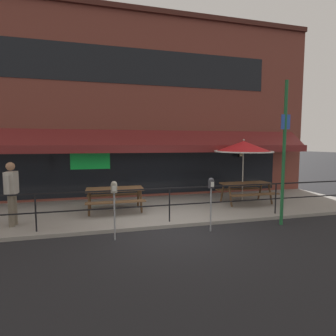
# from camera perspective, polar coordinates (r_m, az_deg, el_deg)

# --- Properties ---
(ground_plane) EXTENTS (120.00, 120.00, 0.00)m
(ground_plane) POSITION_cam_1_polar(r_m,az_deg,el_deg) (7.32, 0.94, -12.97)
(ground_plane) COLOR black
(patio_deck) EXTENTS (15.00, 4.00, 0.10)m
(patio_deck) POSITION_cam_1_polar(r_m,az_deg,el_deg) (9.18, -2.39, -8.87)
(patio_deck) COLOR gray
(patio_deck) RESTS_ON ground
(restaurant_building) EXTENTS (15.00, 1.60, 7.65)m
(restaurant_building) POSITION_cam_1_polar(r_m,az_deg,el_deg) (11.19, -4.89, 12.98)
(restaurant_building) COLOR brown
(restaurant_building) RESTS_ON ground
(patio_railing) EXTENTS (13.84, 0.04, 0.97)m
(patio_railing) POSITION_cam_1_polar(r_m,az_deg,el_deg) (7.40, 0.33, -6.37)
(patio_railing) COLOR black
(patio_railing) RESTS_ON patio_deck
(picnic_table_left) EXTENTS (1.80, 1.42, 0.76)m
(picnic_table_left) POSITION_cam_1_polar(r_m,az_deg,el_deg) (8.66, -11.48, -5.38)
(picnic_table_left) COLOR brown
(picnic_table_left) RESTS_ON patio_deck
(picnic_table_centre) EXTENTS (1.80, 1.42, 0.76)m
(picnic_table_centre) POSITION_cam_1_polar(r_m,az_deg,el_deg) (10.07, 16.66, -4.01)
(picnic_table_centre) COLOR brown
(picnic_table_centre) RESTS_ON patio_deck
(patio_umbrella_centre) EXTENTS (2.14, 2.14, 2.38)m
(patio_umbrella_centre) POSITION_cam_1_polar(r_m,az_deg,el_deg) (10.17, 16.11, 4.44)
(patio_umbrella_centre) COLOR #B7B2A8
(patio_umbrella_centre) RESTS_ON patio_deck
(pedestrian_walking) EXTENTS (0.26, 0.62, 1.71)m
(pedestrian_walking) POSITION_cam_1_polar(r_m,az_deg,el_deg) (8.13, -30.89, -4.22)
(pedestrian_walking) COLOR #665B4C
(pedestrian_walking) RESTS_ON patio_deck
(parking_meter_near) EXTENTS (0.15, 0.16, 1.42)m
(parking_meter_near) POSITION_cam_1_polar(r_m,az_deg,el_deg) (6.31, -11.66, -5.28)
(parking_meter_near) COLOR gray
(parking_meter_near) RESTS_ON ground
(parking_meter_far) EXTENTS (0.15, 0.16, 1.42)m
(parking_meter_far) POSITION_cam_1_polar(r_m,az_deg,el_deg) (6.89, 9.37, -4.35)
(parking_meter_far) COLOR gray
(parking_meter_far) RESTS_ON ground
(street_sign_pole) EXTENTS (0.28, 0.09, 4.02)m
(street_sign_pole) POSITION_cam_1_polar(r_m,az_deg,el_deg) (7.97, 23.93, 3.20)
(street_sign_pole) COLOR #1E6033
(street_sign_pole) RESTS_ON ground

